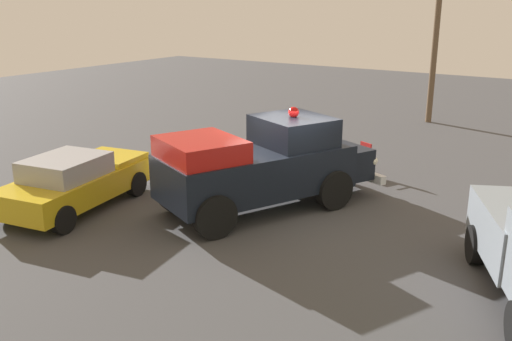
{
  "coord_description": "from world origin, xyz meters",
  "views": [
    {
      "loc": [
        12.16,
        7.02,
        5.22
      ],
      "look_at": [
        0.73,
        -0.57,
        1.07
      ],
      "focal_mm": 39.64,
      "sensor_mm": 36.0,
      "label": 1
    }
  ],
  "objects": [
    {
      "name": "utility_pole",
      "position": [
        -12.69,
        -0.27,
        3.64
      ],
      "size": [
        1.63,
        0.71,
        6.99
      ],
      "color": "brown",
      "rests_on": "ground"
    },
    {
      "name": "ground_plane",
      "position": [
        0.0,
        0.0,
        0.0
      ],
      "size": [
        60.0,
        60.0,
        0.0
      ],
      "primitive_type": "plane",
      "color": "#424244"
    },
    {
      "name": "classic_hot_rod",
      "position": [
        3.16,
        -4.54,
        0.75
      ],
      "size": [
        4.61,
        2.58,
        1.46
      ],
      "color": "black",
      "rests_on": "ground"
    },
    {
      "name": "vintage_fire_truck",
      "position": [
        0.52,
        -0.48,
        1.2
      ],
      "size": [
        6.32,
        4.42,
        2.59
      ],
      "color": "black",
      "rests_on": "ground"
    },
    {
      "name": "lawn_chair_by_car",
      "position": [
        -3.62,
        0.48,
        0.59
      ],
      "size": [
        0.66,
        0.66,
        1.02
      ],
      "color": "#B7BABF",
      "rests_on": "ground"
    },
    {
      "name": "lawn_chair_near_truck",
      "position": [
        0.81,
        -3.38,
        0.59
      ],
      "size": [
        0.58,
        0.57,
        1.02
      ],
      "color": "#B7BABF",
      "rests_on": "ground"
    },
    {
      "name": "spectator_seated",
      "position": [
        0.84,
        -3.25,
        0.7
      ],
      "size": [
        0.45,
        0.59,
        1.29
      ],
      "color": "#383842",
      "rests_on": "ground"
    }
  ]
}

